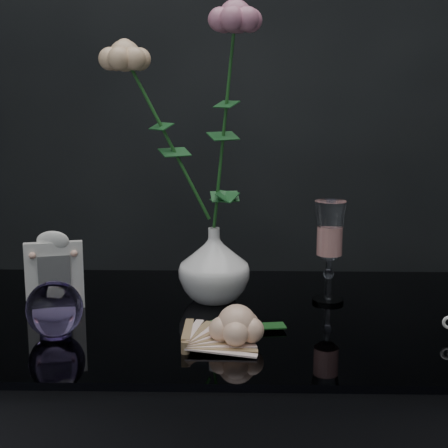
# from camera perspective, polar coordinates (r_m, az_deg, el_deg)

# --- Properties ---
(vase) EXTENTS (0.17, 0.17, 0.14)m
(vase) POSITION_cam_1_polar(r_m,az_deg,el_deg) (1.27, -0.83, -3.39)
(vase) COLOR white
(vase) RESTS_ON table
(wine_glass) EXTENTS (0.06, 0.06, 0.19)m
(wine_glass) POSITION_cam_1_polar(r_m,az_deg,el_deg) (1.27, 8.74, -2.33)
(wine_glass) COLOR white
(wine_glass) RESTS_ON table
(picture_frame) EXTENTS (0.12, 0.11, 0.14)m
(picture_frame) POSITION_cam_1_polar(r_m,az_deg,el_deg) (1.26, -13.93, -3.73)
(picture_frame) COLOR silver
(picture_frame) RESTS_ON table
(paperweight) EXTENTS (0.12, 0.12, 0.09)m
(paperweight) POSITION_cam_1_polar(r_m,az_deg,el_deg) (1.13, -13.91, -6.85)
(paperweight) COLOR #9C82D3
(paperweight) RESTS_ON table
(paper_fan) EXTENTS (0.26, 0.23, 0.02)m
(paper_fan) POSITION_cam_1_polar(r_m,az_deg,el_deg) (1.04, -3.23, -10.10)
(paper_fan) COLOR #FCECC9
(paper_fan) RESTS_ON table
(loose_rose) EXTENTS (0.20, 0.23, 0.06)m
(loose_rose) POSITION_cam_1_polar(r_m,az_deg,el_deg) (1.07, 1.07, -8.37)
(loose_rose) COLOR beige
(loose_rose) RESTS_ON table
(roses) EXTENTS (0.27, 0.10, 0.45)m
(roses) POSITION_cam_1_polar(r_m,az_deg,el_deg) (1.23, -2.80, 8.97)
(roses) COLOR #E3B78B
(roses) RESTS_ON vase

